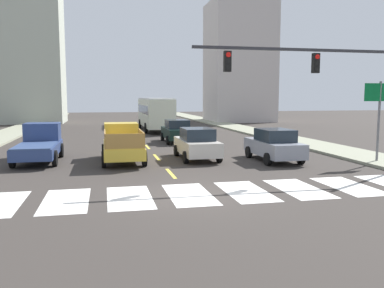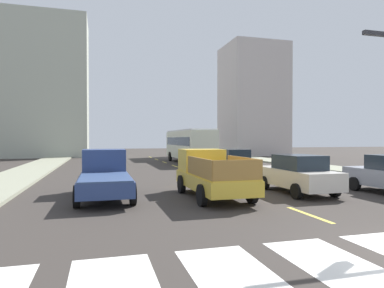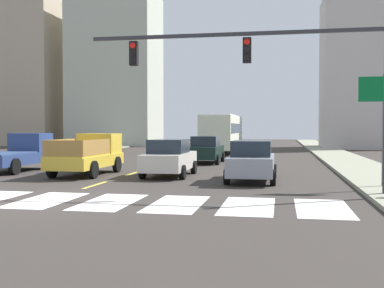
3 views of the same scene
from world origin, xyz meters
TOP-DOWN VIEW (x-y plane):
  - ground_plane at (0.00, 0.00)m, footprint 160.00×160.00m
  - sidewalk_right at (11.47, 18.00)m, footprint 3.16×110.00m
  - crosswalk_stripe_2 at (-4.17, 0.00)m, footprint 1.50×3.37m
  - crosswalk_stripe_3 at (-2.09, 0.00)m, footprint 1.50×3.37m
  - crosswalk_stripe_4 at (0.00, 0.00)m, footprint 1.50×3.37m
  - crosswalk_stripe_5 at (2.09, 0.00)m, footprint 1.50×3.37m
  - crosswalk_stripe_6 at (4.17, 0.00)m, footprint 1.50×3.37m
  - crosswalk_stripe_7 at (6.26, 0.00)m, footprint 1.50×3.37m
  - lane_dash_0 at (0.00, 4.00)m, footprint 0.16×2.40m
  - lane_dash_1 at (0.00, 9.00)m, footprint 0.16×2.40m
  - lane_dash_2 at (0.00, 14.00)m, footprint 0.16×2.40m
  - lane_dash_3 at (0.00, 19.00)m, footprint 0.16×2.40m
  - lane_dash_4 at (0.00, 24.00)m, footprint 0.16×2.40m
  - lane_dash_5 at (0.00, 29.00)m, footprint 0.16×2.40m
  - lane_dash_6 at (0.00, 34.00)m, footprint 0.16×2.40m
  - lane_dash_7 at (0.00, 39.00)m, footprint 0.16×2.40m
  - pickup_stakebed at (-1.95, 8.18)m, footprint 2.18×5.20m
  - pickup_dark at (-6.28, 9.16)m, footprint 2.18×5.20m
  - city_bus at (2.22, 27.37)m, footprint 2.72×10.80m
  - sedan_near_left at (2.09, 7.88)m, footprint 2.02×4.40m
  - sedan_mid at (2.49, 16.35)m, footprint 2.02×4.40m
  - sedan_near_right at (5.99, 6.41)m, footprint 2.02×4.40m
  - traffic_signal_gantry at (7.25, 2.42)m, footprint 9.96×0.27m
  - direction_sign_green at (10.81, 4.47)m, footprint 1.70×0.12m
  - block_mid_left at (15.86, 41.16)m, footprint 8.53×7.98m
  - block_mid_right at (-13.27, 43.73)m, footprint 10.46×7.70m

SIDE VIEW (x-z plane):
  - ground_plane at x=0.00m, z-range 0.00..0.00m
  - lane_dash_0 at x=0.00m, z-range 0.00..0.01m
  - lane_dash_1 at x=0.00m, z-range 0.00..0.01m
  - lane_dash_2 at x=0.00m, z-range 0.00..0.01m
  - lane_dash_3 at x=0.00m, z-range 0.00..0.01m
  - lane_dash_4 at x=0.00m, z-range 0.00..0.01m
  - lane_dash_5 at x=0.00m, z-range 0.00..0.01m
  - lane_dash_6 at x=0.00m, z-range 0.00..0.01m
  - lane_dash_7 at x=0.00m, z-range 0.00..0.01m
  - crosswalk_stripe_2 at x=-4.17m, z-range 0.00..0.01m
  - crosswalk_stripe_3 at x=-2.09m, z-range 0.00..0.01m
  - crosswalk_stripe_4 at x=0.00m, z-range 0.00..0.01m
  - crosswalk_stripe_5 at x=2.09m, z-range 0.00..0.01m
  - crosswalk_stripe_6 at x=4.17m, z-range 0.00..0.01m
  - crosswalk_stripe_7 at x=6.26m, z-range 0.00..0.01m
  - sidewalk_right at x=11.47m, z-range 0.00..0.15m
  - sedan_near_left at x=2.09m, z-range 0.00..1.72m
  - sedan_mid at x=2.49m, z-range 0.00..1.72m
  - sedan_near_right at x=5.99m, z-range 0.00..1.72m
  - pickup_dark at x=-6.28m, z-range -0.06..1.90m
  - pickup_stakebed at x=-1.95m, z-range -0.04..1.92m
  - city_bus at x=2.22m, z-range 0.29..3.61m
  - direction_sign_green at x=10.81m, z-range 0.93..5.13m
  - traffic_signal_gantry at x=7.25m, z-range 1.24..7.24m
  - block_mid_left at x=15.86m, z-range 0.00..16.44m
  - block_mid_right at x=-13.27m, z-range 0.00..18.79m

